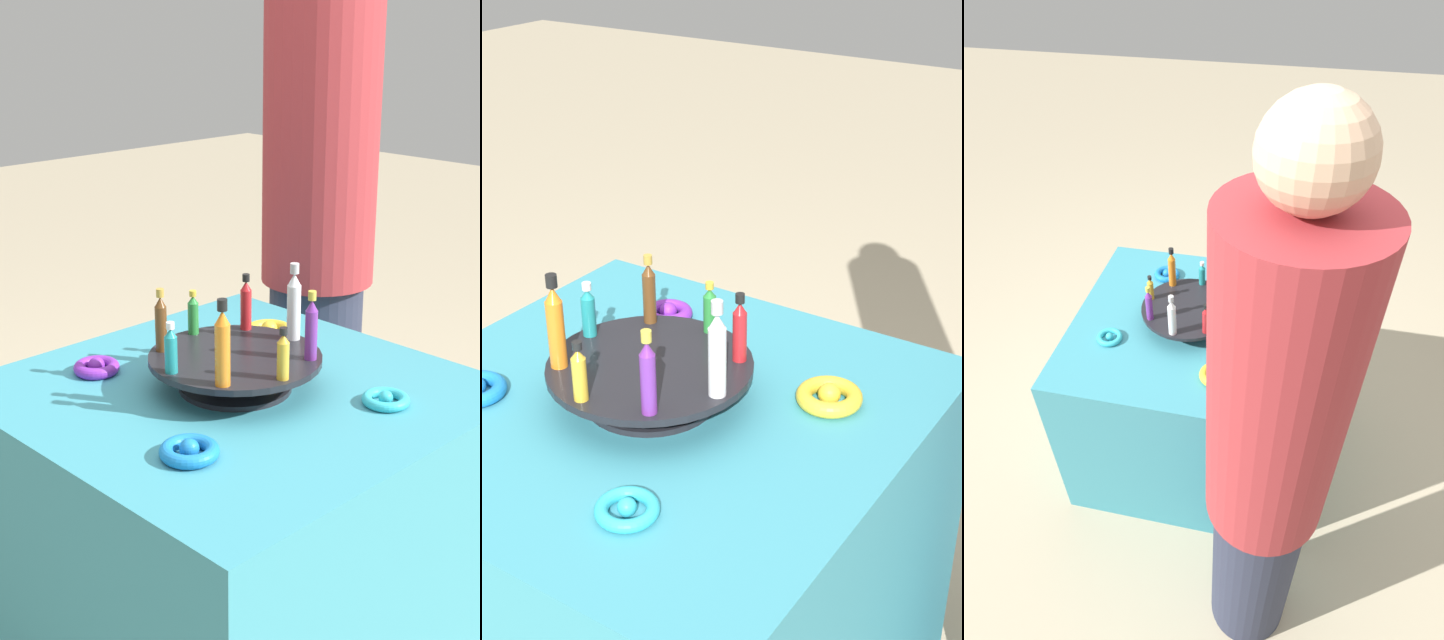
% 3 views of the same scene
% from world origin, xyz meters
% --- Properties ---
extents(party_table, '(0.80, 0.80, 0.70)m').
position_xyz_m(party_table, '(0.00, 0.00, 0.35)').
color(party_table, teal).
rests_on(party_table, ground_plane).
extents(display_stand, '(0.32, 0.32, 0.07)m').
position_xyz_m(display_stand, '(0.00, 0.00, 0.74)').
color(display_stand, black).
rests_on(display_stand, party_table).
extents(bottle_purple, '(0.02, 0.02, 0.13)m').
position_xyz_m(bottle_purple, '(0.08, -0.11, 0.83)').
color(bottle_purple, '#702D93').
rests_on(bottle_purple, display_stand).
extents(bottle_clear, '(0.03, 0.03, 0.15)m').
position_xyz_m(bottle_clear, '(0.14, -0.02, 0.84)').
color(bottle_clear, silver).
rests_on(bottle_clear, display_stand).
extents(bottle_red, '(0.02, 0.02, 0.11)m').
position_xyz_m(bottle_red, '(0.11, 0.08, 0.82)').
color(bottle_red, '#B21E23').
rests_on(bottle_red, display_stand).
extents(bottle_green, '(0.02, 0.02, 0.09)m').
position_xyz_m(bottle_green, '(0.02, 0.14, 0.81)').
color(bottle_green, '#288438').
rests_on(bottle_green, display_stand).
extents(bottle_brown, '(0.02, 0.02, 0.12)m').
position_xyz_m(bottle_brown, '(-0.08, 0.11, 0.82)').
color(bottle_brown, brown).
rests_on(bottle_brown, display_stand).
extents(bottle_teal, '(0.02, 0.02, 0.09)m').
position_xyz_m(bottle_teal, '(-0.14, 0.02, 0.81)').
color(bottle_teal, teal).
rests_on(bottle_teal, display_stand).
extents(bottle_orange, '(0.03, 0.03, 0.15)m').
position_xyz_m(bottle_orange, '(-0.11, -0.08, 0.84)').
color(bottle_orange, orange).
rests_on(bottle_orange, display_stand).
extents(bottle_gold, '(0.02, 0.02, 0.09)m').
position_xyz_m(bottle_gold, '(-0.02, -0.14, 0.81)').
color(bottle_gold, gold).
rests_on(bottle_gold, display_stand).
extents(ribbon_bow_teal, '(0.09, 0.09, 0.03)m').
position_xyz_m(ribbon_bow_teal, '(0.14, -0.24, 0.71)').
color(ribbon_bow_teal, '#2DB7CC').
rests_on(ribbon_bow_teal, party_table).
extents(ribbon_bow_gold, '(0.10, 0.10, 0.04)m').
position_xyz_m(ribbon_bow_gold, '(0.24, 0.14, 0.71)').
color(ribbon_bow_gold, gold).
rests_on(ribbon_bow_gold, party_table).
extents(ribbon_bow_purple, '(0.09, 0.09, 0.03)m').
position_xyz_m(ribbon_bow_purple, '(-0.14, 0.24, 0.71)').
color(ribbon_bow_purple, purple).
rests_on(ribbon_bow_purple, party_table).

